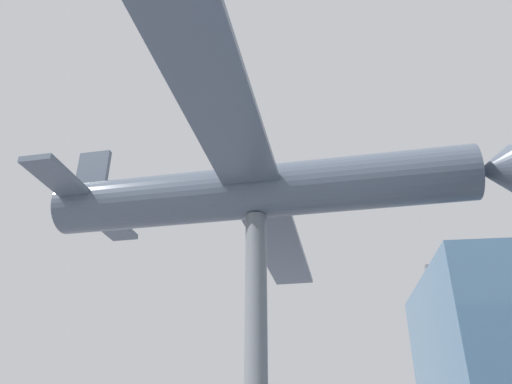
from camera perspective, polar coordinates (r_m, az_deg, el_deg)
support_pylon_central at (r=13.75m, az=0.00°, el=-17.83°), size 0.62×0.62×7.86m
suspended_airplane at (r=15.27m, az=0.38°, el=0.08°), size 18.71×14.15×2.91m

